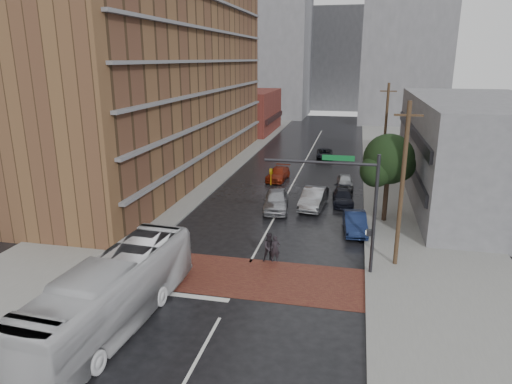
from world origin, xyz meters
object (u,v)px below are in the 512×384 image
Objects in this scene: pedestrian_b at (270,247)px; car_parked_far at (345,181)px; transit_bus at (112,294)px; pedestrian_a at (275,249)px; car_travel_b at (314,198)px; car_travel_c at (278,174)px; car_parked_mid at (343,197)px; car_parked_near at (355,223)px; suv_travel at (325,154)px; car_travel_a at (276,200)px.

pedestrian_b is 18.78m from car_parked_far.
transit_bus is 10.74m from pedestrian_a.
car_travel_b is (1.29, 11.28, -0.01)m from pedestrian_a.
transit_bus reaches higher than car_travel_b.
car_travel_c is 1.05× the size of car_parked_mid.
transit_bus is 2.81× the size of car_parked_mid.
transit_bus is 3.16× the size of car_parked_far.
pedestrian_b reaches higher than car_parked_near.
car_parked_near is (5.14, 6.25, -0.20)m from pedestrian_b.
transit_bus is 18.62m from car_parked_near.
pedestrian_a reaches higher than suv_travel.
pedestrian_b reaches higher than car_parked_mid.
car_travel_b is (3.01, 1.33, -0.01)m from car_travel_a.
car_travel_a reaches higher than pedestrian_a.
car_parked_mid is (6.94, -6.91, -0.03)m from car_travel_c.
pedestrian_a is 20.05m from car_travel_c.
car_travel_b is 9.64m from car_travel_c.
car_parked_far is (6.94, -1.45, -0.00)m from car_travel_c.
car_travel_b is 1.14× the size of car_travel_c.
car_travel_b reaches higher than suv_travel.
car_parked_mid reaches higher than suv_travel.
transit_bus is 2.68× the size of car_travel_c.
suv_travel is (2.44, 21.61, -0.26)m from car_travel_a.
car_parked_far is (0.00, 5.46, 0.03)m from car_parked_mid.
car_travel_c reaches higher than car_parked_mid.
car_travel_a is at bearing 74.33° from pedestrian_b.
car_travel_b is at bearing -150.71° from car_parked_mid.
car_travel_b is at bearing 58.21° from pedestrian_b.
suv_travel is 13.56m from car_parked_far.
pedestrian_a is at bearing -87.67° from car_travel_a.
pedestrian_b is 11.40m from car_travel_b.
pedestrian_a reaches higher than car_parked_mid.
pedestrian_b is at bearing -96.08° from suv_travel.
pedestrian_a is 0.40× the size of car_parked_mid.
pedestrian_a is 0.34m from pedestrian_b.
car_travel_b is 2.90m from car_parked_mid.
car_travel_a is at bearing -76.15° from car_travel_c.
transit_bus is 40.91m from suv_travel.
transit_bus is at bearing -90.84° from car_travel_c.
transit_bus is at bearing -105.03° from car_travel_b.
pedestrian_a is 0.34× the size of car_travel_a.
transit_bus is 2.34× the size of car_travel_b.
car_travel_a is 1.12× the size of car_travel_c.
pedestrian_b is 0.37× the size of car_travel_a.
car_travel_c is at bearing -112.74° from suv_travel.
suv_travel is (1.06, 31.57, -0.33)m from pedestrian_b.
pedestrian_a is at bearing 58.04° from transit_bus.
car_parked_near reaches higher than car_travel_c.
car_travel_b is (7.48, 20.03, -0.83)m from transit_bus.
car_travel_c is 12.43m from suv_travel.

